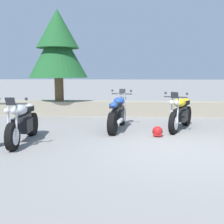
{
  "coord_description": "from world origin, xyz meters",
  "views": [
    {
      "loc": [
        -1.12,
        -5.86,
        1.7
      ],
      "look_at": [
        -1.56,
        1.2,
        0.65
      ],
      "focal_mm": 42.63,
      "sensor_mm": 36.0,
      "label": 1
    }
  ],
  "objects_px": {
    "motorcycle_blue_centre": "(118,113)",
    "motorcycle_yellow_far_right": "(181,113)",
    "motorcycle_silver_near_left": "(22,123)",
    "rider_helmet": "(157,132)"
  },
  "relations": [
    {
      "from": "motorcycle_blue_centre",
      "to": "motorcycle_yellow_far_right",
      "type": "height_order",
      "value": "same"
    },
    {
      "from": "motorcycle_silver_near_left",
      "to": "motorcycle_blue_centre",
      "type": "bearing_deg",
      "value": 36.16
    },
    {
      "from": "motorcycle_yellow_far_right",
      "to": "motorcycle_blue_centre",
      "type": "bearing_deg",
      "value": -176.69
    },
    {
      "from": "motorcycle_blue_centre",
      "to": "motorcycle_yellow_far_right",
      "type": "relative_size",
      "value": 1.07
    },
    {
      "from": "rider_helmet",
      "to": "motorcycle_blue_centre",
      "type": "bearing_deg",
      "value": 141.32
    },
    {
      "from": "motorcycle_silver_near_left",
      "to": "motorcycle_blue_centre",
      "type": "distance_m",
      "value": 2.81
    },
    {
      "from": "motorcycle_blue_centre",
      "to": "rider_helmet",
      "type": "relative_size",
      "value": 7.36
    },
    {
      "from": "motorcycle_blue_centre",
      "to": "rider_helmet",
      "type": "distance_m",
      "value": 1.44
    },
    {
      "from": "motorcycle_silver_near_left",
      "to": "motorcycle_blue_centre",
      "type": "xyz_separation_m",
      "value": [
        2.27,
        1.66,
        0.0
      ]
    },
    {
      "from": "motorcycle_silver_near_left",
      "to": "motorcycle_yellow_far_right",
      "type": "relative_size",
      "value": 1.07
    },
    {
      "from": "motorcycle_silver_near_left",
      "to": "motorcycle_blue_centre",
      "type": "height_order",
      "value": "same"
    },
    {
      "from": "motorcycle_yellow_far_right",
      "to": "rider_helmet",
      "type": "distance_m",
      "value": 1.31
    },
    {
      "from": "rider_helmet",
      "to": "motorcycle_yellow_far_right",
      "type": "bearing_deg",
      "value": 51.48
    },
    {
      "from": "motorcycle_silver_near_left",
      "to": "rider_helmet",
      "type": "xyz_separation_m",
      "value": [
        3.37,
        0.78,
        -0.35
      ]
    },
    {
      "from": "motorcycle_silver_near_left",
      "to": "motorcycle_yellow_far_right",
      "type": "height_order",
      "value": "same"
    }
  ]
}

